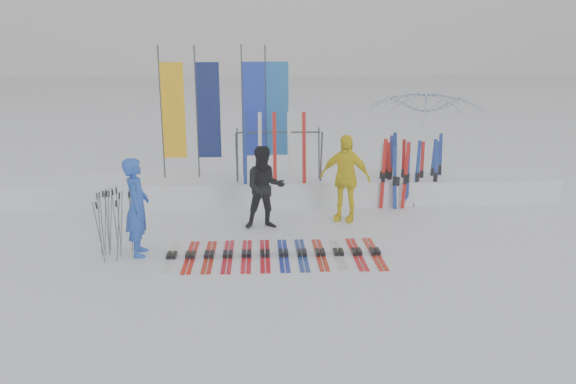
{
  "coord_description": "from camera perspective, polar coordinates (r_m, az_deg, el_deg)",
  "views": [
    {
      "loc": [
        -0.36,
        -9.04,
        3.83
      ],
      "look_at": [
        0.2,
        1.6,
        1.0
      ],
      "focal_mm": 35.0,
      "sensor_mm": 36.0,
      "label": 1
    }
  ],
  "objects": [
    {
      "name": "ground",
      "position": [
        9.83,
        -0.68,
        -8.07
      ],
      "size": [
        120.0,
        120.0,
        0.0
      ],
      "primitive_type": "plane",
      "color": "white",
      "rests_on": "ground"
    },
    {
      "name": "pole_cluster",
      "position": [
        10.94,
        -17.35,
        -2.99
      ],
      "size": [
        0.64,
        0.88,
        1.25
      ],
      "color": "#595B60",
      "rests_on": "ground"
    },
    {
      "name": "person_yellow",
      "position": [
        12.39,
        5.8,
        1.43
      ],
      "size": [
        1.23,
        0.9,
        1.93
      ],
      "primitive_type": "imported",
      "rotation": [
        0.0,
        0.0,
        -0.43
      ],
      "color": "yellow",
      "rests_on": "ground"
    },
    {
      "name": "feather_flags",
      "position": [
        13.93,
        -6.17,
        8.26
      ],
      "size": [
        3.11,
        0.28,
        3.2
      ],
      "color": "#383A3F",
      "rests_on": "ground"
    },
    {
      "name": "ski_rack",
      "position": [
        13.48,
        -0.95,
        4.41
      ],
      "size": [
        2.04,
        0.8,
        1.23
      ],
      "color": "#383A3F",
      "rests_on": "ground"
    },
    {
      "name": "person_blue",
      "position": [
        10.66,
        -15.08,
        -1.49
      ],
      "size": [
        0.5,
        0.71,
        1.84
      ],
      "primitive_type": "imported",
      "rotation": [
        0.0,
        0.0,
        1.67
      ],
      "color": "blue",
      "rests_on": "ground"
    },
    {
      "name": "person_black",
      "position": [
        11.82,
        -2.39,
        0.44
      ],
      "size": [
        0.92,
        0.75,
        1.77
      ],
      "primitive_type": "imported",
      "rotation": [
        0.0,
        0.0,
        0.1
      ],
      "color": "black",
      "rests_on": "ground"
    },
    {
      "name": "upright_skis",
      "position": [
        13.98,
        11.74,
        2.01
      ],
      "size": [
        1.71,
        1.16,
        1.68
      ],
      "color": "red",
      "rests_on": "ground"
    },
    {
      "name": "ski_row",
      "position": [
        10.51,
        -1.38,
        -6.31
      ],
      "size": [
        3.95,
        1.69,
        0.07
      ],
      "color": "silver",
      "rests_on": "ground"
    },
    {
      "name": "tent_canopy",
      "position": [
        15.19,
        13.59,
        5.1
      ],
      "size": [
        3.48,
        3.52,
        2.72
      ],
      "primitive_type": "imported",
      "rotation": [
        0.0,
        0.0,
        -0.19
      ],
      "color": "white",
      "rests_on": "ground"
    },
    {
      "name": "snow_bank",
      "position": [
        14.1,
        -1.45,
        0.37
      ],
      "size": [
        14.0,
        1.6,
        0.6
      ],
      "primitive_type": "cube",
      "color": "white",
      "rests_on": "ground"
    }
  ]
}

